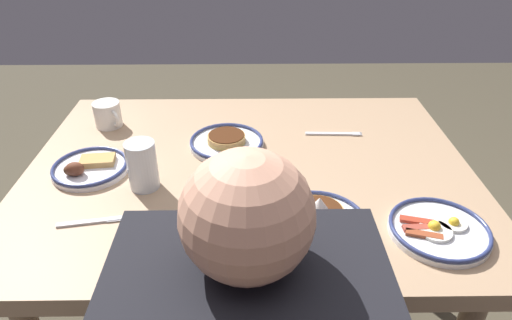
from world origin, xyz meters
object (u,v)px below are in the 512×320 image
plate_far_side (89,167)px  plate_near_main (227,142)px  coffee_mug (108,114)px  plate_far_companion (318,220)px  drinking_glass (143,168)px  plate_center_pancakes (439,229)px  fork_near (334,134)px  butter_knife (101,221)px

plate_far_side → plate_near_main: bearing=-159.6°
plate_near_main → coffee_mug: coffee_mug is taller
plate_far_companion → coffee_mug: (0.65, -0.54, 0.02)m
plate_near_main → drinking_glass: bearing=45.8°
plate_near_main → plate_far_side: (0.39, 0.15, -0.00)m
coffee_mug → drinking_glass: size_ratio=0.75×
plate_center_pancakes → coffee_mug: 1.09m
plate_far_side → fork_near: size_ratio=1.15×
drinking_glass → plate_far_companion: bearing=158.8°
coffee_mug → butter_knife: (-0.11, 0.52, -0.04)m
plate_center_pancakes → drinking_glass: size_ratio=1.73×
coffee_mug → plate_near_main: bearing=160.6°
plate_far_side → butter_knife: (-0.10, 0.23, -0.01)m
drinking_glass → butter_knife: bearing=61.7°
plate_far_companion → plate_far_side: size_ratio=1.12×
plate_center_pancakes → butter_knife: size_ratio=1.13×
fork_near → plate_far_companion: bearing=76.1°
plate_near_main → drinking_glass: 0.31m
plate_far_companion → fork_near: (-0.12, -0.47, -0.02)m
plate_far_side → drinking_glass: size_ratio=1.58×
plate_far_companion → drinking_glass: drinking_glass is taller
plate_far_companion → plate_near_main: bearing=-59.1°
plate_far_side → plate_center_pancakes: bearing=162.9°
coffee_mug → butter_knife: size_ratio=0.49×
drinking_glass → plate_far_side: bearing=-23.2°
coffee_mug → butter_knife: bearing=102.3°
coffee_mug → drinking_glass: 0.41m
plate_center_pancakes → butter_knife: bearing=-3.9°
plate_far_companion → fork_near: 0.48m
fork_near → drinking_glass: bearing=27.1°
coffee_mug → plate_center_pancakes: bearing=148.5°
fork_near → butter_knife: 0.79m
plate_far_companion → butter_knife: (0.53, -0.03, -0.02)m
plate_near_main → fork_near: size_ratio=1.25×
plate_near_main → butter_knife: size_ratio=1.12×
coffee_mug → plate_far_side: bearing=93.4°
plate_far_side → coffee_mug: 0.29m
plate_near_main → plate_far_companion: 0.46m
fork_near → butter_knife: (0.65, 0.44, -0.00)m
coffee_mug → butter_knife: 0.53m
plate_near_main → fork_near: (-0.35, -0.07, -0.01)m
plate_center_pancakes → butter_knife: 0.82m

